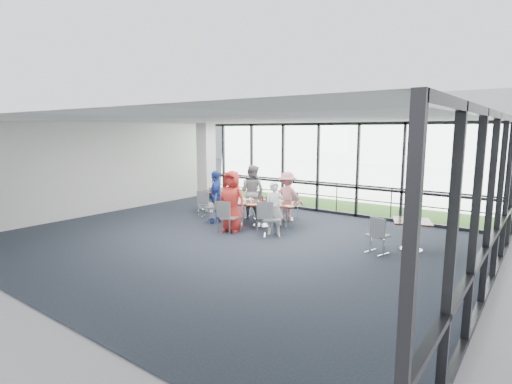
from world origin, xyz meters
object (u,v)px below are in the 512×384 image
Objects in this scene: side_table_left at (213,195)px; diner_near_left at (232,201)px; chair_main_nr at (272,219)px; structural_column at (206,166)px; chair_spare_lb at (210,200)px; chair_spare_r at (378,235)px; diner_end at (216,197)px; main_table at (262,205)px; side_table_right at (412,225)px; chair_spare_la at (208,204)px; chair_main_fr at (287,207)px; diner_far_left at (252,192)px; diner_far_right at (287,197)px; chair_main_fl at (253,206)px; diner_near_right at (274,208)px; chair_main_nl at (229,217)px; chair_main_end at (214,207)px.

side_table_left is 2.98m from diner_near_left.
structural_column is at bearing 122.58° from chair_main_nr.
chair_spare_r is at bearing 163.09° from chair_spare_lb.
diner_near_left is 1.07× the size of diner_end.
main_table is at bearing 74.08° from diner_end.
side_table_right is 1.25× the size of chair_spare_la.
side_table_left is 2.91m from chair_main_fr.
side_table_left is 0.55× the size of diner_far_left.
structural_column is at bearing -19.41° from diner_far_right.
diner_near_left is 2.17× the size of chair_spare_lb.
diner_far_left reaches higher than side_table_left.
diner_end is (-0.56, -1.18, -0.06)m from diner_far_left.
chair_main_fl is (-0.92, 0.75, -0.22)m from main_table.
diner_near_right is 1.77× the size of chair_main_fl.
chair_main_nr is (1.26, 0.24, -0.41)m from diner_near_left.
chair_main_fl is at bearing -10.05° from chair_main_fr.
side_table_right is at bearing 169.79° from chair_spare_lb.
chair_spare_la is at bearing -44.78° from structural_column.
chair_spare_lb is (-2.64, 2.00, -0.05)m from chair_main_nl.
diner_near_left is 1.86× the size of chair_main_nr.
chair_main_nr is 3.23m from chair_spare_la.
chair_spare_lb is (-0.68, 0.80, -0.03)m from chair_spare_la.
diner_far_right is 1.68× the size of chair_main_nr.
diner_end reaches higher than chair_main_end.
side_table_left is 1.66m from chair_main_end.
structural_column is 3.58× the size of chair_spare_r.
structural_column is 3.61× the size of chair_main_fr.
side_table_left is 1.84m from diner_far_left.
chair_main_nr reaches higher than side_table_right.
diner_near_right is at bearing -21.50° from structural_column.
structural_column is at bearing 143.31° from main_table.
structural_column is 1.99× the size of diner_far_right.
diner_end is 2.44m from chair_main_nr.
chair_spare_la is (-2.21, -0.04, -0.20)m from main_table.
side_table_right is at bearing -4.74° from side_table_left.
main_table is 2.53× the size of chair_main_nr.
side_table_left is 1.11× the size of chair_main_fr.
structural_column is at bearing 111.90° from chair_spare_la.
diner_end is at bearing 138.30° from chair_main_nr.
side_table_left is 6.71m from chair_spare_r.
diner_end is 1.83× the size of chair_main_nl.
diner_near_left is at bearing 29.30° from diner_end.
chair_main_nl is 1.03× the size of chair_spare_la.
diner_near_left reaches higher than side_table_left.
diner_far_right is 1.28m from chair_main_fl.
diner_end is 1.74× the size of chair_main_end.
chair_main_nr is (0.05, -0.19, -0.27)m from diner_near_right.
structural_column is 2.67m from chair_main_fl.
diner_near_right reaches higher than chair_main_nr.
diner_near_right is at bearing 133.54° from chair_main_fl.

